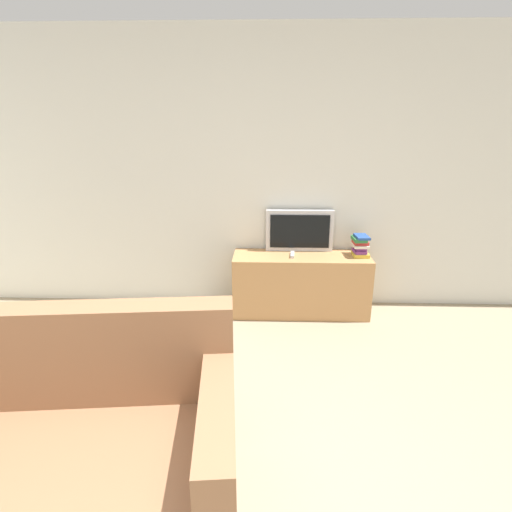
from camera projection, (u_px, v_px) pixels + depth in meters
name	position (u px, v px, depth m)	size (l,w,h in m)	color
wall_back	(254.00, 175.00, 3.80)	(9.00, 0.06, 2.60)	silver
tv_stand	(300.00, 284.00, 3.84)	(1.28, 0.43, 0.58)	tan
television	(299.00, 230.00, 3.86)	(0.65, 0.09, 0.40)	silver
book_stack	(360.00, 245.00, 3.72)	(0.15, 0.21, 0.20)	gold
remote_on_stand	(292.00, 254.00, 3.74)	(0.05, 0.18, 0.02)	#B7B7B7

